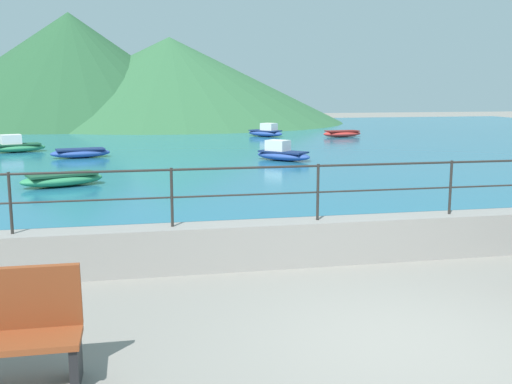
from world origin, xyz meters
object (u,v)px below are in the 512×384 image
at_px(boat_5, 342,133).
at_px(boat_4, 16,146).
at_px(boat_3, 62,179).
at_px(boat_0, 80,153).
at_px(boat_6, 266,132).
at_px(boat_2, 282,153).

bearing_deg(boat_5, boat_4, -163.21).
relative_size(boat_3, boat_5, 1.03).
xyz_separation_m(boat_0, boat_4, (-2.85, 2.72, 0.07)).
xyz_separation_m(boat_0, boat_6, (9.52, 8.91, 0.07)).
xyz_separation_m(boat_0, boat_3, (0.04, -7.23, 0.00)).
relative_size(boat_0, boat_3, 0.98).
distance_m(boat_2, boat_5, 11.86).
relative_size(boat_0, boat_6, 1.04).
bearing_deg(boat_6, boat_3, -120.45).
height_order(boat_5, boat_6, boat_6).
relative_size(boat_3, boat_6, 1.06).
bearing_deg(boat_4, boat_6, 26.56).
bearing_deg(boat_6, boat_2, -99.59).
distance_m(boat_0, boat_2, 8.00).
bearing_deg(boat_6, boat_5, -16.33).
xyz_separation_m(boat_3, boat_4, (-2.89, 9.95, 0.07)).
bearing_deg(boat_2, boat_6, 80.41).
bearing_deg(boat_4, boat_5, 16.79).
height_order(boat_4, boat_6, same).
relative_size(boat_0, boat_2, 1.06).
bearing_deg(boat_5, boat_2, -120.68).
xyz_separation_m(boat_5, boat_6, (-4.12, 1.21, 0.07)).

